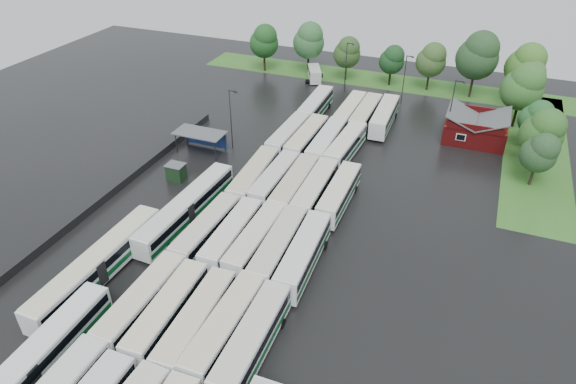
% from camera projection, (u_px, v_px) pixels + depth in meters
% --- Properties ---
extents(ground, '(160.00, 160.00, 0.00)m').
position_uv_depth(ground, '(236.00, 256.00, 62.18)').
color(ground, black).
rests_on(ground, ground).
extents(brick_building, '(10.07, 8.60, 5.39)m').
position_uv_depth(brick_building, '(475.00, 130.00, 87.04)').
color(brick_building, maroon).
rests_on(brick_building, ground).
extents(wash_shed, '(8.20, 4.20, 3.58)m').
position_uv_depth(wash_shed, '(201.00, 135.00, 83.10)').
color(wash_shed, '#2D2D30').
rests_on(wash_shed, ground).
extents(utility_hut, '(2.70, 2.20, 2.62)m').
position_uv_depth(utility_hut, '(176.00, 172.00, 76.35)').
color(utility_hut, black).
rests_on(utility_hut, ground).
extents(grass_strip_north, '(80.00, 10.00, 0.01)m').
position_uv_depth(grass_strip_north, '(378.00, 80.00, 112.10)').
color(grass_strip_north, '#326A21').
rests_on(grass_strip_north, ground).
extents(grass_strip_east, '(10.00, 50.00, 0.01)m').
position_uv_depth(grass_strip_east, '(536.00, 150.00, 84.95)').
color(grass_strip_east, '#326A21').
rests_on(grass_strip_east, ground).
extents(west_fence, '(0.10, 50.00, 1.20)m').
position_uv_depth(west_fence, '(125.00, 183.00, 75.02)').
color(west_fence, '#2D2D30').
rests_on(west_fence, ground).
extents(bus_r1c0, '(2.86, 13.11, 3.65)m').
position_uv_depth(bus_r1c0, '(143.00, 302.00, 52.89)').
color(bus_r1c0, white).
rests_on(bus_r1c0, ground).
extents(bus_r1c1, '(3.35, 13.10, 3.61)m').
position_uv_depth(bus_r1c1, '(168.00, 312.00, 51.73)').
color(bus_r1c1, white).
rests_on(bus_r1c1, ground).
extents(bus_r1c2, '(3.34, 13.18, 3.64)m').
position_uv_depth(bus_r1c2, '(197.00, 322.00, 50.57)').
color(bus_r1c2, white).
rests_on(bus_r1c2, ground).
extents(bus_r1c3, '(2.86, 13.36, 3.72)m').
position_uv_depth(bus_r1c3, '(225.00, 327.00, 49.96)').
color(bus_r1c3, white).
rests_on(bus_r1c3, ground).
extents(bus_r1c4, '(3.11, 13.50, 3.74)m').
position_uv_depth(bus_r1c4, '(252.00, 340.00, 48.60)').
color(bus_r1c4, white).
rests_on(bus_r1c4, ground).
extents(bus_r2c0, '(3.00, 12.92, 3.58)m').
position_uv_depth(bus_r2c0, '(207.00, 230.00, 63.26)').
color(bus_r2c0, white).
rests_on(bus_r2c0, ground).
extents(bus_r2c1, '(3.02, 12.91, 3.58)m').
position_uv_depth(bus_r2c1, '(232.00, 236.00, 62.34)').
color(bus_r2c1, white).
rests_on(bus_r2c1, ground).
extents(bus_r2c2, '(2.77, 12.91, 3.59)m').
position_uv_depth(bus_r2c2, '(256.00, 240.00, 61.53)').
color(bus_r2c2, white).
rests_on(bus_r2c2, ground).
extents(bus_r2c3, '(3.36, 13.52, 3.74)m').
position_uv_depth(bus_r2c3, '(278.00, 247.00, 60.29)').
color(bus_r2c3, white).
rests_on(bus_r2c3, ground).
extents(bus_r2c4, '(3.43, 13.61, 3.76)m').
position_uv_depth(bus_r2c4, '(303.00, 254.00, 59.21)').
color(bus_r2c4, white).
rests_on(bus_r2c4, ground).
extents(bus_r3c0, '(3.53, 13.65, 3.77)m').
position_uv_depth(bus_r3c0, '(254.00, 177.00, 73.67)').
color(bus_r3c0, white).
rests_on(bus_r3c0, ground).
extents(bus_r3c1, '(2.82, 12.94, 3.60)m').
position_uv_depth(bus_r3c1, '(275.00, 180.00, 73.18)').
color(bus_r3c1, white).
rests_on(bus_r3c1, ground).
extents(bus_r3c2, '(3.13, 13.48, 3.74)m').
position_uv_depth(bus_r3c2, '(295.00, 186.00, 71.73)').
color(bus_r3c2, white).
rests_on(bus_r3c2, ground).
extents(bus_r3c3, '(3.08, 13.38, 3.71)m').
position_uv_depth(bus_r3c3, '(315.00, 190.00, 70.88)').
color(bus_r3c3, white).
rests_on(bus_r3c3, ground).
extents(bus_r3c4, '(2.89, 13.02, 3.62)m').
position_uv_depth(bus_r3c4, '(339.00, 194.00, 70.17)').
color(bus_r3c4, white).
rests_on(bus_r3c4, ground).
extents(bus_r4c0, '(3.02, 13.16, 3.65)m').
position_uv_depth(bus_r4c0, '(289.00, 136.00, 84.89)').
color(bus_r4c0, white).
rests_on(bus_r4c0, ground).
extents(bus_r4c1, '(3.01, 13.40, 3.72)m').
position_uv_depth(bus_r4c1, '(307.00, 139.00, 83.86)').
color(bus_r4c1, white).
rests_on(bus_r4c1, ground).
extents(bus_r4c2, '(2.99, 13.59, 3.78)m').
position_uv_depth(bus_r4c2, '(327.00, 143.00, 82.64)').
color(bus_r4c2, white).
rests_on(bus_r4c2, ground).
extents(bus_r4c3, '(3.44, 13.39, 3.69)m').
position_uv_depth(bus_r4c3, '(345.00, 146.00, 81.67)').
color(bus_r4c3, white).
rests_on(bus_r4c3, ground).
extents(bus_r5c0, '(3.13, 13.45, 3.73)m').
position_uv_depth(bus_r5c0, '(316.00, 106.00, 95.19)').
color(bus_r5c0, white).
rests_on(bus_r5c0, ground).
extents(bus_r5c2, '(2.86, 12.98, 3.61)m').
position_uv_depth(bus_r5c2, '(350.00, 111.00, 93.33)').
color(bus_r5c2, white).
rests_on(bus_r5c2, ground).
extents(bus_r5c3, '(2.88, 13.42, 3.73)m').
position_uv_depth(bus_r5c3, '(366.00, 114.00, 91.96)').
color(bus_r5c3, white).
rests_on(bus_r5c3, ground).
extents(bus_r5c4, '(3.27, 13.63, 3.77)m').
position_uv_depth(bus_r5c4, '(384.00, 116.00, 91.22)').
color(bus_r5c4, white).
rests_on(bus_r5c4, ground).
extents(artic_bus_west_a, '(3.15, 19.34, 3.58)m').
position_uv_depth(artic_bus_west_a, '(32.00, 366.00, 46.17)').
color(artic_bus_west_a, white).
rests_on(artic_bus_west_a, ground).
extents(artic_bus_west_b, '(3.53, 19.73, 3.64)m').
position_uv_depth(artic_bus_west_b, '(187.00, 208.00, 67.22)').
color(artic_bus_west_b, white).
rests_on(artic_bus_west_b, ground).
extents(artic_bus_west_c, '(3.15, 20.13, 3.73)m').
position_uv_depth(artic_bus_west_c, '(98.00, 265.00, 57.65)').
color(artic_bus_west_c, white).
rests_on(artic_bus_west_c, ground).
extents(minibus, '(4.85, 6.83, 2.81)m').
position_uv_depth(minibus, '(314.00, 73.00, 111.14)').
color(minibus, silver).
rests_on(minibus, ground).
extents(tree_north_0, '(6.42, 6.42, 10.64)m').
position_uv_depth(tree_north_0, '(264.00, 41.00, 113.35)').
color(tree_north_0, '#3A2418').
rests_on(tree_north_0, ground).
extents(tree_north_1, '(6.89, 6.89, 11.41)m').
position_uv_depth(tree_north_1, '(309.00, 40.00, 112.13)').
color(tree_north_1, black).
rests_on(tree_north_1, ground).
extents(tree_north_2, '(5.78, 5.78, 9.58)m').
position_uv_depth(tree_north_2, '(348.00, 52.00, 108.85)').
color(tree_north_2, black).
rests_on(tree_north_2, ground).
extents(tree_north_3, '(5.26, 5.26, 8.71)m').
position_uv_depth(tree_north_3, '(392.00, 59.00, 106.55)').
color(tree_north_3, black).
rests_on(tree_north_3, ground).
extents(tree_north_4, '(6.08, 6.08, 10.07)m').
position_uv_depth(tree_north_4, '(432.00, 60.00, 103.78)').
color(tree_north_4, black).
rests_on(tree_north_4, ground).
extents(tree_north_5, '(8.14, 8.14, 13.49)m').
position_uv_depth(tree_north_5, '(479.00, 55.00, 99.28)').
color(tree_north_5, '#312719').
rests_on(tree_north_5, ground).
extents(tree_north_6, '(7.35, 7.35, 12.18)m').
position_uv_depth(tree_north_6, '(526.00, 65.00, 96.98)').
color(tree_north_6, '#332117').
rests_on(tree_north_6, ground).
extents(tree_east_0, '(5.19, 5.17, 8.56)m').
position_uv_depth(tree_east_0, '(540.00, 152.00, 72.76)').
color(tree_east_0, '#362A1D').
rests_on(tree_east_0, ground).
extents(tree_east_1, '(6.37, 6.37, 10.55)m').
position_uv_depth(tree_east_1, '(544.00, 132.00, 75.38)').
color(tree_east_1, black).
rests_on(tree_east_1, ground).
extents(tree_east_2, '(5.24, 5.24, 8.69)m').
position_uv_depth(tree_east_2, '(537.00, 118.00, 82.29)').
color(tree_east_2, black).
rests_on(tree_east_2, ground).
extents(tree_east_3, '(7.22, 7.22, 11.96)m').
position_uv_depth(tree_east_3, '(524.00, 86.00, 88.18)').
color(tree_east_3, black).
rests_on(tree_east_3, ground).
extents(tree_east_4, '(5.85, 5.85, 9.69)m').
position_uv_depth(tree_east_4, '(529.00, 78.00, 95.84)').
color(tree_east_4, black).
rests_on(tree_east_4, ground).
extents(lamp_post_ne, '(1.65, 0.32, 10.71)m').
position_uv_depth(lamp_post_ne, '(452.00, 106.00, 84.71)').
color(lamp_post_ne, '#2D2D30').
rests_on(lamp_post_ne, ground).
extents(lamp_post_nw, '(1.58, 0.31, 10.25)m').
position_uv_depth(lamp_post_nw, '(231.00, 115.00, 82.32)').
color(lamp_post_nw, '#2D2D30').
rests_on(lamp_post_nw, ground).
extents(lamp_post_back_w, '(1.58, 0.31, 10.28)m').
position_uv_depth(lamp_post_back_w, '(347.00, 64.00, 103.04)').
color(lamp_post_back_w, '#2D2D30').
rests_on(lamp_post_back_w, ground).
extents(lamp_post_back_e, '(1.47, 0.29, 9.54)m').
position_uv_depth(lamp_post_back_e, '(405.00, 76.00, 98.50)').
color(lamp_post_back_e, '#2D2D30').
rests_on(lamp_post_back_e, ground).
extents(puddle_2, '(4.97, 4.97, 0.01)m').
position_uv_depth(puddle_2, '(182.00, 223.00, 67.87)').
color(puddle_2, black).
rests_on(puddle_2, ground).
extents(puddle_3, '(3.53, 3.53, 0.01)m').
position_uv_depth(puddle_3, '(260.00, 284.00, 57.97)').
color(puddle_3, black).
rests_on(puddle_3, ground).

